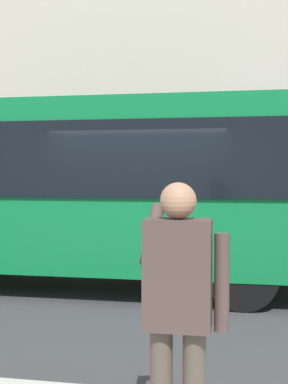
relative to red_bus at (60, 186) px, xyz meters
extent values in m
plane|color=#38383A|center=(-1.54, 0.67, -1.68)|extent=(60.00, 60.00, 0.00)
cube|color=beige|center=(-1.54, -6.13, 4.32)|extent=(28.00, 0.80, 12.00)
cube|color=#0F7238|center=(-0.02, -0.01, 0.02)|extent=(9.00, 2.50, 2.60)
cube|color=black|center=(-0.02, 1.25, 0.42)|extent=(7.60, 0.06, 1.10)
cylinder|color=black|center=(-3.02, -1.11, -1.18)|extent=(1.00, 0.28, 1.00)
cylinder|color=black|center=(-3.02, 1.09, -1.18)|extent=(1.00, 0.28, 1.00)
cube|color=#473833|center=(-2.60, 5.15, -0.38)|extent=(0.40, 0.24, 0.66)
sphere|color=#A87A5B|center=(-2.60, 5.15, 0.06)|extent=(0.22, 0.22, 0.22)
cylinder|color=#473833|center=(-2.86, 5.15, -0.42)|extent=(0.09, 0.09, 0.58)
cylinder|color=#473833|center=(-2.42, 4.99, -0.16)|extent=(0.09, 0.48, 0.37)
cube|color=black|center=(-2.50, 4.85, 0.04)|extent=(0.07, 0.01, 0.14)
camera|label=1|loc=(-2.94, 8.13, 0.23)|focal=47.19mm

